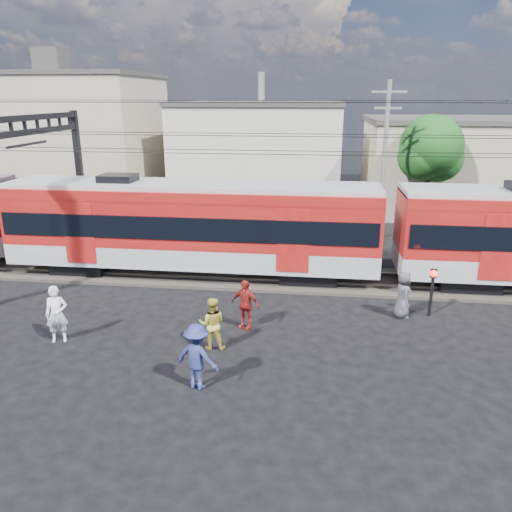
# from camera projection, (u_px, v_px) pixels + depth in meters

# --- Properties ---
(ground) EXTENTS (120.00, 120.00, 0.00)m
(ground) POSITION_uv_depth(u_px,v_px,m) (222.00, 373.00, 14.56)
(ground) COLOR black
(ground) RESTS_ON ground
(track_bed) EXTENTS (70.00, 3.40, 0.12)m
(track_bed) POSITION_uv_depth(u_px,v_px,m) (256.00, 277.00, 22.10)
(track_bed) COLOR #2D2823
(track_bed) RESTS_ON ground
(rail_near) EXTENTS (70.00, 0.12, 0.12)m
(rail_near) POSITION_uv_depth(u_px,v_px,m) (254.00, 280.00, 21.36)
(rail_near) COLOR #59544C
(rail_near) RESTS_ON track_bed
(rail_far) EXTENTS (70.00, 0.12, 0.12)m
(rail_far) POSITION_uv_depth(u_px,v_px,m) (258.00, 269.00, 22.77)
(rail_far) COLOR #59544C
(rail_far) RESTS_ON track_bed
(commuter_train) EXTENTS (50.30, 3.08, 4.17)m
(commuter_train) POSITION_uv_depth(u_px,v_px,m) (197.00, 224.00, 21.69)
(commuter_train) COLOR black
(commuter_train) RESTS_ON ground
(catenary) EXTENTS (70.00, 9.30, 7.52)m
(catenary) POSITION_uv_depth(u_px,v_px,m) (58.00, 158.00, 21.57)
(catenary) COLOR black
(catenary) RESTS_ON ground
(building_west) EXTENTS (14.28, 10.20, 9.30)m
(building_west) POSITION_uv_depth(u_px,v_px,m) (61.00, 138.00, 37.82)
(building_west) COLOR tan
(building_west) RESTS_ON ground
(building_midwest) EXTENTS (12.24, 12.24, 7.30)m
(building_midwest) POSITION_uv_depth(u_px,v_px,m) (261.00, 150.00, 39.18)
(building_midwest) COLOR beige
(building_midwest) RESTS_ON ground
(building_mideast) EXTENTS (16.32, 10.20, 6.30)m
(building_mideast) POSITION_uv_depth(u_px,v_px,m) (485.00, 164.00, 34.59)
(building_mideast) COLOR tan
(building_mideast) RESTS_ON ground
(utility_pole_mid) EXTENTS (1.80, 0.24, 8.50)m
(utility_pole_mid) POSITION_uv_depth(u_px,v_px,m) (384.00, 158.00, 26.62)
(utility_pole_mid) COLOR slate
(utility_pole_mid) RESTS_ON ground
(tree_near) EXTENTS (3.82, 3.64, 6.72)m
(tree_near) POSITION_uv_depth(u_px,v_px,m) (434.00, 150.00, 29.12)
(tree_near) COLOR #382619
(tree_near) RESTS_ON ground
(pedestrian_a) EXTENTS (0.81, 0.67, 1.90)m
(pedestrian_a) POSITION_uv_depth(u_px,v_px,m) (57.00, 314.00, 16.18)
(pedestrian_a) COLOR white
(pedestrian_a) RESTS_ON ground
(pedestrian_b) EXTENTS (0.91, 0.75, 1.72)m
(pedestrian_b) POSITION_uv_depth(u_px,v_px,m) (212.00, 324.00, 15.72)
(pedestrian_b) COLOR gold
(pedestrian_b) RESTS_ON ground
(pedestrian_c) EXTENTS (1.38, 1.04, 1.90)m
(pedestrian_c) POSITION_uv_depth(u_px,v_px,m) (197.00, 357.00, 13.55)
(pedestrian_c) COLOR navy
(pedestrian_c) RESTS_ON ground
(pedestrian_d) EXTENTS (1.13, 0.76, 1.78)m
(pedestrian_d) POSITION_uv_depth(u_px,v_px,m) (245.00, 304.00, 17.10)
(pedestrian_d) COLOR maroon
(pedestrian_d) RESTS_ON ground
(pedestrian_e) EXTENTS (0.65, 0.91, 1.74)m
(pedestrian_e) POSITION_uv_depth(u_px,v_px,m) (403.00, 295.00, 17.98)
(pedestrian_e) COLOR #47464B
(pedestrian_e) RESTS_ON ground
(crossing_signal) EXTENTS (0.26, 0.26, 1.82)m
(crossing_signal) POSITION_uv_depth(u_px,v_px,m) (432.00, 284.00, 17.95)
(crossing_signal) COLOR black
(crossing_signal) RESTS_ON ground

